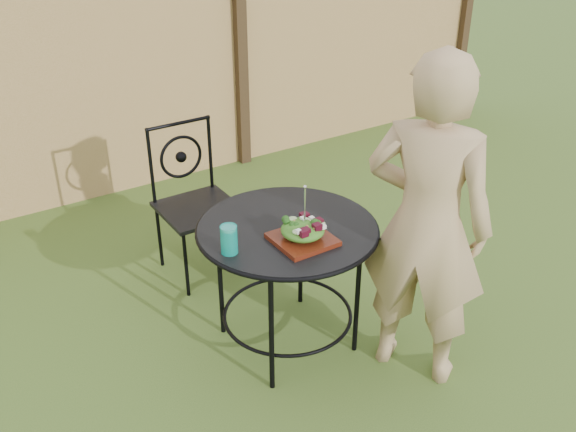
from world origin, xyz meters
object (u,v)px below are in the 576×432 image
object	(u,v)px
patio_chair	(194,198)
diner	(427,225)
salad_plate	(303,239)
patio_table	(287,250)

from	to	relation	value
patio_chair	diner	size ratio (longest dim) A/B	0.57
diner	salad_plate	bearing A→B (deg)	22.25
patio_table	salad_plate	distance (m)	0.22
patio_table	salad_plate	xyz separation A→B (m)	(-0.02, -0.16, 0.15)
patio_table	patio_chair	xyz separation A→B (m)	(-0.08, 0.94, -0.08)
patio_chair	patio_table	bearing A→B (deg)	-85.42
patio_table	salad_plate	world-z (taller)	salad_plate
salad_plate	patio_table	bearing A→B (deg)	83.47
salad_plate	diner	bearing A→B (deg)	-36.86
salad_plate	patio_chair	bearing A→B (deg)	92.95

